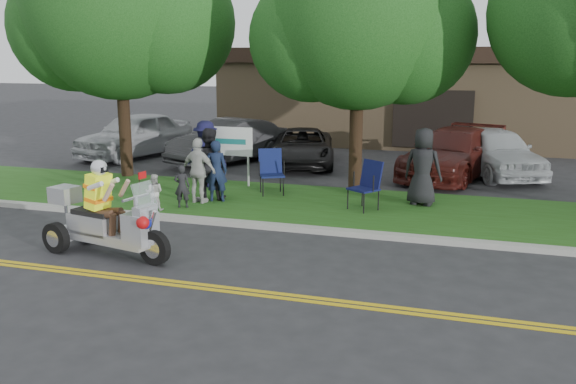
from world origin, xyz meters
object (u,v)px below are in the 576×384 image
(spectator_adult_left, at_px, (216,171))
(parked_car_left, at_px, (228,141))
(spectator_adult_mid, at_px, (209,164))
(parked_car_far_right, at_px, (495,151))
(trike_scooter, at_px, (104,222))
(parked_car_right, at_px, (453,153))
(parked_car_mid, at_px, (302,147))
(parked_car_far_left, at_px, (135,135))
(lawn_chair_a, at_px, (368,182))
(spectator_adult_right, at_px, (199,171))
(lawn_chair_b, at_px, (271,169))

(spectator_adult_left, bearing_deg, parked_car_left, -87.08)
(spectator_adult_mid, xyz_separation_m, parked_car_far_right, (7.05, 5.93, -0.25))
(spectator_adult_left, xyz_separation_m, parked_car_far_right, (6.77, 6.12, -0.11))
(trike_scooter, height_order, spectator_adult_left, trike_scooter)
(parked_car_right, bearing_deg, parked_car_mid, -170.30)
(parked_car_far_left, distance_m, parked_car_left, 3.80)
(trike_scooter, distance_m, parked_car_far_right, 12.61)
(parked_car_far_left, relative_size, parked_car_mid, 1.09)
(lawn_chair_a, distance_m, parked_car_right, 5.45)
(spectator_adult_mid, distance_m, spectator_adult_right, 0.49)
(spectator_adult_left, distance_m, parked_car_left, 6.19)
(spectator_adult_mid, relative_size, spectator_adult_right, 1.12)
(parked_car_far_right, bearing_deg, parked_car_left, 159.18)
(spectator_adult_left, xyz_separation_m, parked_car_far_left, (-5.88, 6.02, -0.05))
(spectator_adult_right, bearing_deg, parked_car_left, -65.54)
(parked_car_left, bearing_deg, lawn_chair_b, -32.04)
(spectator_adult_right, height_order, parked_car_right, spectator_adult_right)
(spectator_adult_left, distance_m, parked_car_right, 7.76)
(spectator_adult_mid, distance_m, parked_car_far_right, 9.22)
(spectator_adult_right, height_order, parked_car_far_right, spectator_adult_right)
(lawn_chair_a, height_order, parked_car_mid, lawn_chair_a)
(trike_scooter, bearing_deg, spectator_adult_mid, 99.94)
(lawn_chair_a, distance_m, spectator_adult_mid, 4.05)
(spectator_adult_left, bearing_deg, spectator_adult_mid, -50.23)
(parked_car_far_right, bearing_deg, parked_car_right, -175.44)
(spectator_adult_right, xyz_separation_m, parked_car_left, (-1.75, 6.12, -0.16))
(parked_car_mid, bearing_deg, parked_car_right, -22.10)
(parked_car_far_right, bearing_deg, spectator_adult_mid, -162.65)
(parked_car_right, xyz_separation_m, parked_car_far_right, (1.26, 0.65, 0.02))
(lawn_chair_b, distance_m, parked_car_left, 5.52)
(lawn_chair_b, height_order, parked_car_right, parked_car_right)
(parked_car_right, bearing_deg, parked_car_left, -165.25)
(spectator_adult_left, relative_size, spectator_adult_mid, 0.85)
(parked_car_mid, relative_size, parked_car_right, 0.87)
(lawn_chair_b, distance_m, spectator_adult_mid, 1.71)
(lawn_chair_b, distance_m, parked_car_mid, 4.91)
(trike_scooter, relative_size, spectator_adult_mid, 1.53)
(parked_car_left, bearing_deg, trike_scooter, -56.99)
(parked_car_right, bearing_deg, lawn_chair_b, -119.44)
(lawn_chair_b, bearing_deg, parked_car_right, 16.33)
(trike_scooter, relative_size, parked_car_far_right, 0.62)
(spectator_adult_mid, height_order, parked_car_right, spectator_adult_mid)
(lawn_chair_b, xyz_separation_m, spectator_adult_left, (-1.02, -1.27, 0.11))
(trike_scooter, xyz_separation_m, parked_car_right, (5.94, 9.70, 0.11))
(spectator_adult_mid, bearing_deg, spectator_adult_right, 75.01)
(spectator_adult_mid, bearing_deg, parked_car_mid, -106.31)
(lawn_chair_a, height_order, spectator_adult_right, spectator_adult_right)
(parked_car_mid, bearing_deg, spectator_adult_left, -109.10)
(parked_car_left, relative_size, parked_car_far_right, 1.03)
(parked_car_far_right, bearing_deg, parked_car_mid, 157.02)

